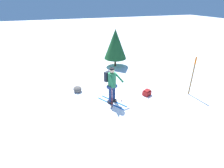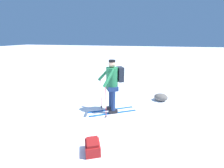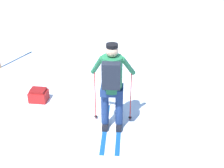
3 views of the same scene
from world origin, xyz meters
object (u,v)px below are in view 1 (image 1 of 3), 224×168
at_px(skier, 112,83).
at_px(pine_tree, 115,44).
at_px(dropped_backpack, 147,93).
at_px(trail_marker, 193,73).
at_px(rock_boulder, 77,89).

relative_size(skier, pine_tree, 0.66).
distance_m(dropped_backpack, trail_marker, 2.50).
relative_size(trail_marker, rock_boulder, 3.85).
bearing_deg(rock_boulder, skier, -140.20).
bearing_deg(rock_boulder, trail_marker, -112.45).
bearing_deg(dropped_backpack, pine_tree, -0.08).
bearing_deg(pine_tree, skier, 157.42).
bearing_deg(dropped_backpack, rock_boulder, 64.10).
distance_m(skier, dropped_backpack, 2.19).
xyz_separation_m(skier, trail_marker, (-0.62, -4.16, 0.13)).
distance_m(skier, rock_boulder, 2.36).
xyz_separation_m(dropped_backpack, trail_marker, (-0.65, -2.17, 1.05)).
distance_m(dropped_backpack, pine_tree, 5.00).
distance_m(skier, pine_tree, 5.23).
distance_m(skier, trail_marker, 4.21).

